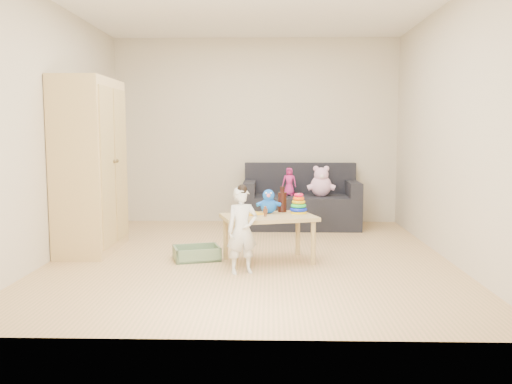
{
  "coord_description": "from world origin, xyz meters",
  "views": [
    {
      "loc": [
        0.2,
        -5.49,
        1.29
      ],
      "look_at": [
        0.05,
        0.25,
        0.65
      ],
      "focal_mm": 38.0,
      "sensor_mm": 36.0,
      "label": 1
    }
  ],
  "objects_px": {
    "sofa": "(301,211)",
    "toddler": "(242,232)",
    "play_table": "(268,239)",
    "wardrobe": "(90,166)"
  },
  "relations": [
    {
      "from": "wardrobe",
      "to": "play_table",
      "type": "xyz_separation_m",
      "value": [
        1.92,
        -0.46,
        -0.69
      ]
    },
    {
      "from": "wardrobe",
      "to": "play_table",
      "type": "relative_size",
      "value": 2.09
    },
    {
      "from": "sofa",
      "to": "toddler",
      "type": "xyz_separation_m",
      "value": [
        -0.67,
        -2.42,
        0.17
      ]
    },
    {
      "from": "sofa",
      "to": "play_table",
      "type": "xyz_separation_m",
      "value": [
        -0.43,
        -1.98,
        0.02
      ]
    },
    {
      "from": "sofa",
      "to": "play_table",
      "type": "height_order",
      "value": "play_table"
    },
    {
      "from": "wardrobe",
      "to": "sofa",
      "type": "bearing_deg",
      "value": 32.83
    },
    {
      "from": "play_table",
      "to": "toddler",
      "type": "xyz_separation_m",
      "value": [
        -0.24,
        -0.44,
        0.15
      ]
    },
    {
      "from": "sofa",
      "to": "toddler",
      "type": "distance_m",
      "value": 2.52
    },
    {
      "from": "wardrobe",
      "to": "toddler",
      "type": "bearing_deg",
      "value": -28.24
    },
    {
      "from": "sofa",
      "to": "toddler",
      "type": "relative_size",
      "value": 2.0
    }
  ]
}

